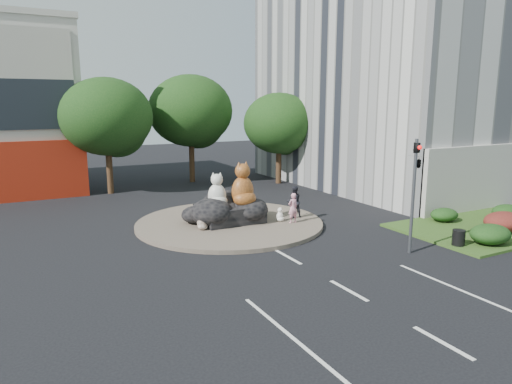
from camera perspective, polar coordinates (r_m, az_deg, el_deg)
ground at (r=16.66m, az=11.51°, el=-12.00°), size 120.00×120.00×0.00m
roundabout_island at (r=24.72m, az=-3.32°, el=-3.88°), size 10.00×10.00×0.20m
rock_plinth at (r=24.59m, az=-3.33°, el=-2.64°), size 3.20×2.60×0.90m
grass_verge at (r=27.17m, az=27.35°, el=-3.84°), size 10.00×6.00×0.12m
tree_left at (r=34.35m, az=-18.09°, el=8.49°), size 6.46×6.46×8.27m
tree_mid at (r=38.09m, az=-8.11°, el=9.59°), size 6.84×6.84×8.76m
tree_right at (r=37.08m, az=2.93°, el=8.21°), size 5.70×5.70×7.30m
hedge_near_green at (r=23.54m, az=27.23°, el=-4.70°), size 2.00×1.60×0.90m
hedge_red at (r=26.10m, az=28.62°, el=-3.27°), size 2.20×1.76×0.99m
hedge_mid_green at (r=28.96m, az=28.90°, el=-2.18°), size 1.80×1.44×0.81m
hedge_back_green at (r=26.94m, az=22.47°, el=-2.63°), size 1.60×1.28×0.72m
traffic_light at (r=20.54m, az=19.42°, el=2.47°), size 0.44×1.24×5.00m
street_lamp at (r=30.16m, az=21.21°, el=6.68°), size 2.34×0.22×8.06m
cat_white at (r=23.92m, az=-4.90°, el=0.31°), size 1.39×1.31×1.84m
cat_tabby at (r=24.05m, az=-1.69°, el=1.05°), size 1.64×1.49×2.38m
kitten_calico at (r=23.08m, az=-6.76°, el=-3.49°), size 0.79×0.78×1.00m
kitten_white at (r=24.60m, az=3.01°, el=-2.77°), size 0.58×0.54×0.78m
pedestrian_pink at (r=24.24m, az=4.63°, el=-1.99°), size 0.62×0.44×1.61m
pedestrian_dark at (r=25.36m, az=4.77°, el=-1.22°), size 0.93×0.76×1.78m
litter_bin at (r=22.67m, az=23.99°, el=-5.23°), size 0.74×0.74×0.72m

